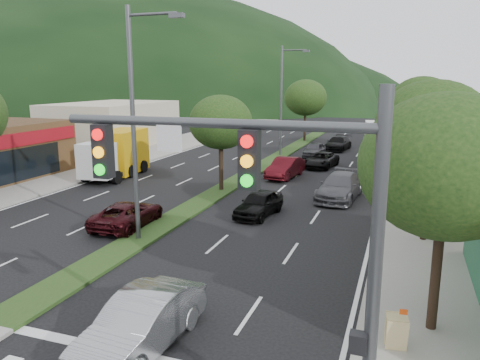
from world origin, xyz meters
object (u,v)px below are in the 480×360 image
at_px(suv_maroon, 128,214).
at_px(a_frame_sign, 397,329).
at_px(car_queue_b, 340,187).
at_px(car_queue_d, 321,160).
at_px(tree_r_b, 432,129).
at_px(tree_r_e, 419,102).
at_px(tree_med_far, 306,98).
at_px(car_queue_e, 314,150).
at_px(box_truck, 118,155).
at_px(traffic_signal, 285,220).
at_px(streetlight_near, 137,115).
at_px(car_queue_f, 338,143).
at_px(tree_r_a, 446,166).
at_px(tree_r_c, 426,120).
at_px(streetlight_mid, 283,96).
at_px(tree_r_d, 422,104).
at_px(motorhome, 381,142).
at_px(car_queue_c, 285,168).
at_px(sedan_silver, 141,323).
at_px(tree_med_near, 221,122).
at_px(car_queue_a, 259,204).

distance_m(suv_maroon, a_frame_sign, 14.46).
height_order(car_queue_b, car_queue_d, car_queue_b).
height_order(tree_r_b, tree_r_e, tree_r_b).
relative_size(tree_med_far, a_frame_sign, 5.65).
xyz_separation_m(car_queue_e, box_truck, (-12.12, -13.57, 0.91)).
xyz_separation_m(traffic_signal, streetlight_near, (-8.82, 9.54, 0.94)).
distance_m(traffic_signal, tree_r_e, 41.65).
xyz_separation_m(box_truck, a_frame_sign, (20.07, -17.39, -0.89)).
bearing_deg(suv_maroon, tree_r_b, -172.30).
xyz_separation_m(car_queue_b, car_queue_d, (-2.85, 10.00, -0.15)).
bearing_deg(car_queue_f, tree_r_b, -66.82).
bearing_deg(car_queue_d, tree_med_far, 114.15).
xyz_separation_m(traffic_signal, box_truck, (-18.03, 21.48, -3.06)).
xyz_separation_m(tree_r_a, tree_r_c, (0.00, 16.00, -0.07)).
bearing_deg(streetlight_near, streetlight_mid, 90.00).
height_order(tree_r_d, car_queue_f, tree_r_d).
bearing_deg(motorhome, tree_r_b, -88.86).
bearing_deg(tree_r_a, car_queue_c, 115.11).
xyz_separation_m(sedan_silver, box_truck, (-13.69, 19.42, 0.83)).
height_order(tree_r_b, car_queue_f, tree_r_b).
bearing_deg(tree_r_b, tree_r_d, 90.00).
relative_size(tree_r_c, tree_r_d, 0.90).
bearing_deg(car_queue_f, tree_med_near, -95.05).
distance_m(tree_r_d, tree_med_far, 18.44).
bearing_deg(suv_maroon, motorhome, -116.86).
relative_size(tree_r_a, car_queue_c, 1.49).
height_order(tree_r_e, tree_med_near, tree_r_e).
bearing_deg(streetlight_mid, tree_r_c, -47.78).
relative_size(tree_med_near, tree_med_far, 0.87).
height_order(tree_med_near, suv_maroon, tree_med_near).
xyz_separation_m(tree_r_c, tree_med_far, (-12.00, 24.00, 0.26)).
relative_size(tree_r_c, tree_med_far, 0.93).
bearing_deg(car_queue_c, box_truck, -156.09).
bearing_deg(box_truck, a_frame_sign, 132.62).
bearing_deg(a_frame_sign, tree_r_d, 80.46).
relative_size(streetlight_near, car_queue_d, 2.27).
height_order(tree_r_e, sedan_silver, tree_r_e).
distance_m(car_queue_a, a_frame_sign, 13.07).
height_order(traffic_signal, box_truck, traffic_signal).
distance_m(tree_r_a, tree_med_near, 18.44).
height_order(sedan_silver, car_queue_a, sedan_silver).
bearing_deg(streetlight_near, car_queue_b, 55.34).
bearing_deg(tree_r_c, tree_med_far, 116.57).
bearing_deg(tree_med_far, suv_maroon, -92.60).
bearing_deg(car_queue_e, car_queue_c, -88.37).
bearing_deg(motorhome, car_queue_d, -143.09).
relative_size(car_queue_d, motorhome, 0.50).
distance_m(box_truck, motorhome, 22.08).
height_order(tree_r_d, tree_med_far, tree_r_d).
relative_size(suv_maroon, a_frame_sign, 3.68).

